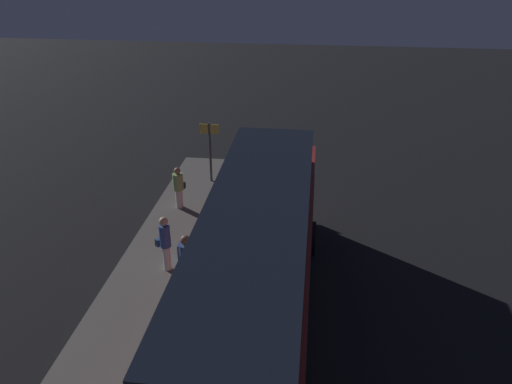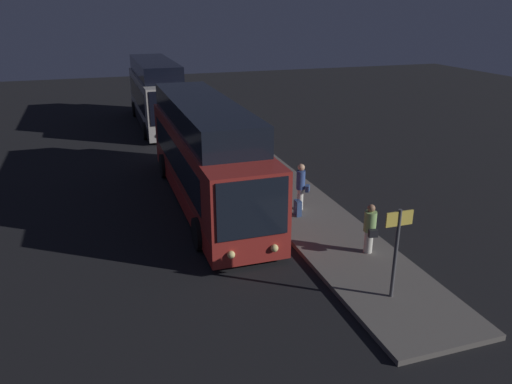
{
  "view_description": "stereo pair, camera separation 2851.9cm",
  "coord_description": "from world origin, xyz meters",
  "px_view_note": "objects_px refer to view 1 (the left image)",
  "views": [
    {
      "loc": [
        -10.83,
        -1.28,
        9.1
      ],
      "look_at": [
        3.39,
        0.48,
        1.9
      ],
      "focal_mm": 35.0,
      "sensor_mm": 36.0,
      "label": 1
    },
    {
      "loc": [
        17.5,
        -4.18,
        7.52
      ],
      "look_at": [
        3.39,
        0.48,
        1.9
      ],
      "focal_mm": 35.0,
      "sensor_mm": 36.0,
      "label": 2
    }
  ],
  "objects_px": {
    "passenger_waiting": "(165,241)",
    "passenger_boarding": "(187,261)",
    "sign_post": "(210,145)",
    "suitcase": "(182,252)",
    "bus_lead": "(258,280)",
    "passenger_with_bags": "(179,186)"
  },
  "relations": [
    {
      "from": "suitcase",
      "to": "sign_post",
      "type": "bearing_deg",
      "value": 2.68
    },
    {
      "from": "passenger_boarding",
      "to": "passenger_with_bags",
      "type": "bearing_deg",
      "value": -85.38
    },
    {
      "from": "suitcase",
      "to": "sign_post",
      "type": "xyz_separation_m",
      "value": [
        5.84,
        0.27,
        1.3
      ]
    },
    {
      "from": "bus_lead",
      "to": "suitcase",
      "type": "distance_m",
      "value": 4.22
    },
    {
      "from": "bus_lead",
      "to": "sign_post",
      "type": "xyz_separation_m",
      "value": [
        8.75,
        3.01,
        -0.04
      ]
    },
    {
      "from": "suitcase",
      "to": "sign_post",
      "type": "relative_size",
      "value": 0.33
    },
    {
      "from": "sign_post",
      "to": "passenger_with_bags",
      "type": "bearing_deg",
      "value": 163.85
    },
    {
      "from": "passenger_waiting",
      "to": "sign_post",
      "type": "distance_m",
      "value": 6.39
    },
    {
      "from": "bus_lead",
      "to": "passenger_with_bags",
      "type": "xyz_separation_m",
      "value": [
        6.32,
        3.72,
        -0.77
      ]
    },
    {
      "from": "suitcase",
      "to": "passenger_waiting",
      "type": "bearing_deg",
      "value": 147.4
    },
    {
      "from": "passenger_waiting",
      "to": "passenger_with_bags",
      "type": "height_order",
      "value": "passenger_waiting"
    },
    {
      "from": "passenger_boarding",
      "to": "sign_post",
      "type": "distance_m",
      "value": 7.43
    },
    {
      "from": "passenger_boarding",
      "to": "suitcase",
      "type": "height_order",
      "value": "passenger_boarding"
    },
    {
      "from": "passenger_waiting",
      "to": "passenger_with_bags",
      "type": "relative_size",
      "value": 1.12
    },
    {
      "from": "bus_lead",
      "to": "sign_post",
      "type": "distance_m",
      "value": 9.26
    },
    {
      "from": "suitcase",
      "to": "bus_lead",
      "type": "bearing_deg",
      "value": -136.77
    },
    {
      "from": "passenger_waiting",
      "to": "suitcase",
      "type": "relative_size",
      "value": 2.17
    },
    {
      "from": "passenger_boarding",
      "to": "sign_post",
      "type": "bearing_deg",
      "value": -96.33
    },
    {
      "from": "passenger_waiting",
      "to": "sign_post",
      "type": "xyz_separation_m",
      "value": [
        6.36,
        -0.06,
        0.59
      ]
    },
    {
      "from": "bus_lead",
      "to": "passenger_boarding",
      "type": "distance_m",
      "value": 2.63
    },
    {
      "from": "passenger_with_bags",
      "to": "bus_lead",
      "type": "bearing_deg",
      "value": -51.47
    },
    {
      "from": "passenger_waiting",
      "to": "passenger_boarding",
      "type": "bearing_deg",
      "value": -103.64
    }
  ]
}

